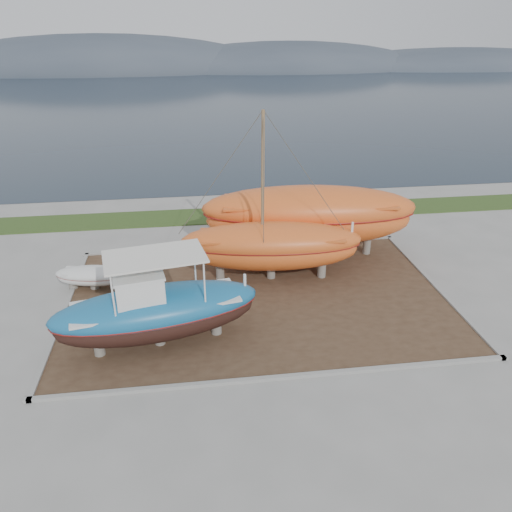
{
  "coord_description": "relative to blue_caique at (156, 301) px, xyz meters",
  "views": [
    {
      "loc": [
        -2.92,
        -16.92,
        12.4
      ],
      "look_at": [
        -0.09,
        4.0,
        2.31
      ],
      "focal_mm": 35.0,
      "sensor_mm": 36.0,
      "label": 1
    }
  ],
  "objects": [
    {
      "name": "dirt_patch",
      "position": [
        4.58,
        3.22,
        -2.06
      ],
      "size": [
        18.0,
        12.0,
        0.06
      ],
      "primitive_type": "cube",
      "color": "#422D1E",
      "rests_on": "ground"
    },
    {
      "name": "curb_frame",
      "position": [
        4.58,
        3.22,
        -2.02
      ],
      "size": [
        18.6,
        12.6,
        0.15
      ],
      "primitive_type": null,
      "color": "gray",
      "rests_on": "ground"
    },
    {
      "name": "sea",
      "position": [
        4.58,
        69.22,
        -2.09
      ],
      "size": [
        260.0,
        100.0,
        0.04
      ],
      "primitive_type": null,
      "color": "#182531",
      "rests_on": "ground"
    },
    {
      "name": "white_dinghy",
      "position": [
        -3.46,
        5.27,
        -1.47
      ],
      "size": [
        3.91,
        1.95,
        1.12
      ],
      "primitive_type": null,
      "rotation": [
        0.0,
        0.0,
        -0.15
      ],
      "color": "silver",
      "rests_on": "dirt_patch"
    },
    {
      "name": "blue_caique",
      "position": [
        0.0,
        0.0,
        0.0
      ],
      "size": [
        8.78,
        4.13,
        4.06
      ],
      "primitive_type": null,
      "rotation": [
        0.0,
        0.0,
        0.18
      ],
      "color": "#186498",
      "rests_on": "dirt_patch"
    },
    {
      "name": "orange_bare_hull",
      "position": [
        8.1,
        7.78,
        -0.07
      ],
      "size": [
        12.27,
        4.84,
        3.92
      ],
      "primitive_type": null,
      "rotation": [
        0.0,
        0.0,
        -0.11
      ],
      "color": "#D65A21",
      "rests_on": "dirt_patch"
    },
    {
      "name": "orange_sailboat",
      "position": [
        5.56,
        5.19,
        2.27
      ],
      "size": [
        9.46,
        3.59,
        8.6
      ],
      "primitive_type": null,
      "rotation": [
        0.0,
        0.0,
        -0.1
      ],
      "color": "#D65A21",
      "rests_on": "dirt_patch"
    },
    {
      "name": "mountain_ridge",
      "position": [
        4.58,
        124.22,
        -2.09
      ],
      "size": [
        200.0,
        36.0,
        20.0
      ],
      "primitive_type": null,
      "color": "#333D49",
      "rests_on": "ground"
    },
    {
      "name": "ground",
      "position": [
        4.58,
        -0.78,
        -2.09
      ],
      "size": [
        140.0,
        140.0,
        0.0
      ],
      "primitive_type": "plane",
      "color": "gray",
      "rests_on": "ground"
    },
    {
      "name": "grass_strip",
      "position": [
        4.58,
        14.72,
        -2.05
      ],
      "size": [
        44.0,
        3.0,
        0.08
      ],
      "primitive_type": "cube",
      "color": "#284219",
      "rests_on": "ground"
    }
  ]
}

